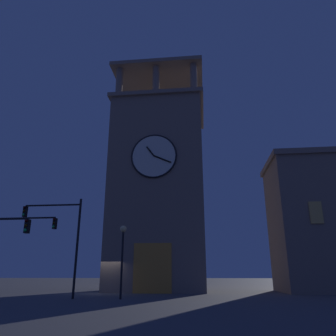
{
  "coord_description": "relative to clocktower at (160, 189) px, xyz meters",
  "views": [
    {
      "loc": [
        -8.14,
        28.02,
        1.52
      ],
      "look_at": [
        -4.66,
        -3.93,
        11.99
      ],
      "focal_mm": 34.8,
      "sensor_mm": 36.0,
      "label": 1
    }
  ],
  "objects": [
    {
      "name": "street_lamp",
      "position": [
        1.01,
        10.48,
        -6.49
      ],
      "size": [
        0.44,
        0.44,
        4.59
      ],
      "color": "black",
      "rests_on": "ground_plane"
    },
    {
      "name": "traffic_signal_near",
      "position": [
        8.86,
        10.21,
        -5.83
      ],
      "size": [
        4.56,
        0.41,
        5.93
      ],
      "color": "black",
      "rests_on": "ground_plane"
    },
    {
      "name": "clocktower",
      "position": [
        0.0,
        0.0,
        0.0
      ],
      "size": [
        9.46,
        8.78,
        24.87
      ],
      "color": "gray",
      "rests_on": "ground_plane"
    },
    {
      "name": "ground_plane",
      "position": [
        3.81,
        3.91,
        -9.74
      ],
      "size": [
        200.0,
        200.0,
        0.0
      ],
      "primitive_type": "plane",
      "color": "#4C4C51"
    },
    {
      "name": "traffic_signal_far",
      "position": [
        5.36,
        10.53,
        -5.4
      ],
      "size": [
        4.18,
        0.41,
        6.48
      ],
      "color": "black",
      "rests_on": "ground_plane"
    }
  ]
}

